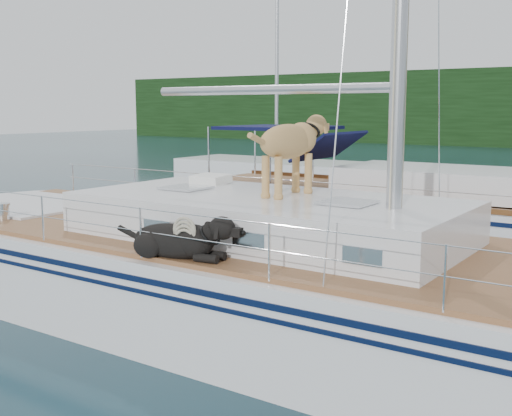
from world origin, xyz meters
The scene contains 4 objects.
ground centered at (0.00, 0.00, 0.00)m, with size 120.00×120.00×0.00m, color black.
main_sailboat centered at (0.10, 0.00, 0.69)m, with size 12.00×3.86×14.01m.
neighbor_sailboat centered at (0.35, 6.23, 0.63)m, with size 11.00×3.50×13.30m.
bg_boat_west centered at (-8.00, 14.00, 0.45)m, with size 8.00×3.00×11.65m.
Camera 1 is at (5.48, -7.06, 2.98)m, focal length 45.00 mm.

